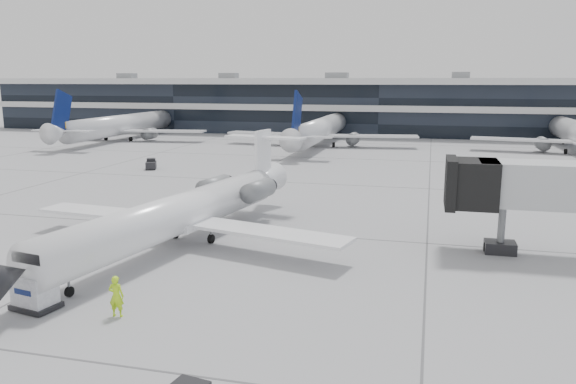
# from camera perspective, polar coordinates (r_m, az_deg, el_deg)

# --- Properties ---
(ground) EXTENTS (220.00, 220.00, 0.00)m
(ground) POSITION_cam_1_polar(r_m,az_deg,el_deg) (40.50, -0.38, -4.25)
(ground) COLOR gray
(ground) RESTS_ON ground
(terminal) EXTENTS (170.00, 22.00, 10.00)m
(terminal) POSITION_cam_1_polar(r_m,az_deg,el_deg) (120.29, 9.66, 8.37)
(terminal) COLOR black
(terminal) RESTS_ON ground
(bg_jet_left) EXTENTS (32.00, 40.00, 9.60)m
(bg_jet_left) POSITION_cam_1_polar(r_m,az_deg,el_deg) (108.31, -16.31, 5.11)
(bg_jet_left) COLOR silver
(bg_jet_left) RESTS_ON ground
(bg_jet_center) EXTENTS (32.00, 40.00, 9.60)m
(bg_jet_center) POSITION_cam_1_polar(r_m,az_deg,el_deg) (95.07, 3.36, 4.74)
(bg_jet_center) COLOR silver
(bg_jet_center) RESTS_ON ground
(regional_jet) EXTENTS (23.37, 29.13, 6.75)m
(regional_jet) POSITION_cam_1_polar(r_m,az_deg,el_deg) (37.85, -10.64, -1.95)
(regional_jet) COLOR white
(regional_jet) RESTS_ON ground
(ramp_worker) EXTENTS (0.77, 0.54, 2.00)m
(ramp_worker) POSITION_cam_1_polar(r_m,az_deg,el_deg) (27.69, -17.05, -10.08)
(ramp_worker) COLOR #BFFF1A
(ramp_worker) RESTS_ON ground
(cargo_uld) EXTENTS (2.33, 1.90, 1.70)m
(cargo_uld) POSITION_cam_1_polar(r_m,az_deg,el_deg) (29.96, -24.31, -9.25)
(cargo_uld) COLOR black
(cargo_uld) RESTS_ON ground
(traffic_cone) EXTENTS (0.46, 0.46, 0.58)m
(traffic_cone) POSITION_cam_1_polar(r_m,az_deg,el_deg) (54.66, -9.43, -0.01)
(traffic_cone) COLOR orange
(traffic_cone) RESTS_ON ground
(far_tug) EXTENTS (1.93, 2.36, 1.30)m
(far_tug) POSITION_cam_1_polar(r_m,az_deg,el_deg) (71.60, -13.74, 2.74)
(far_tug) COLOR black
(far_tug) RESTS_ON ground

